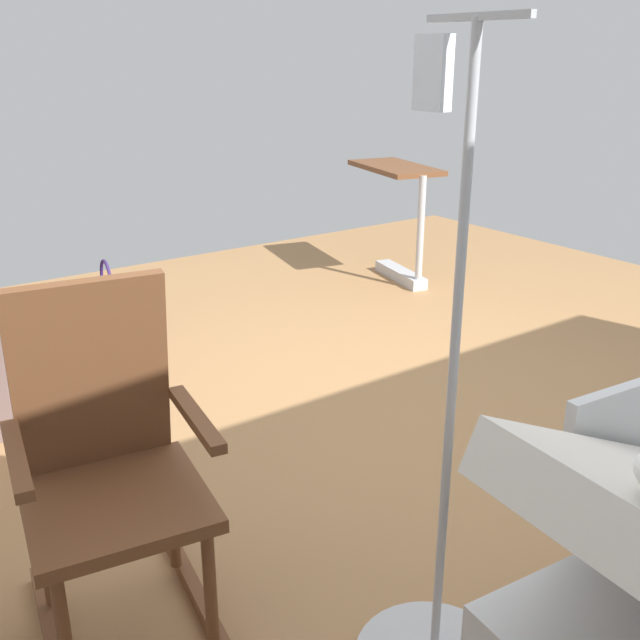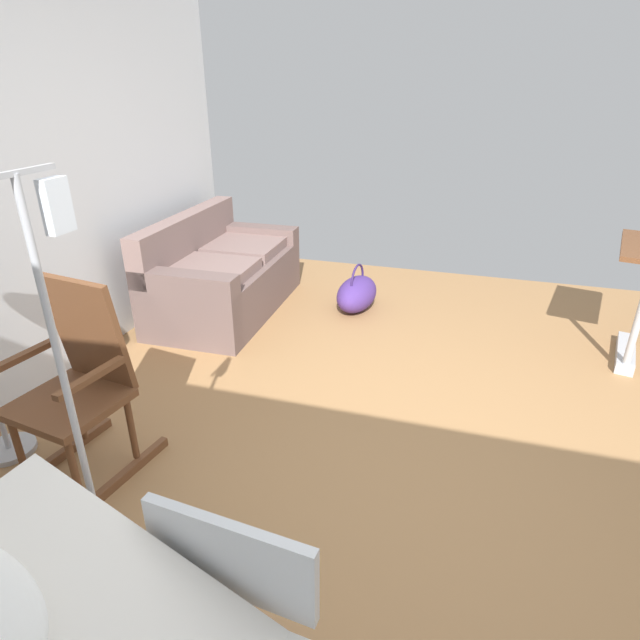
% 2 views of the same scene
% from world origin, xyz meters
% --- Properties ---
extents(ground_plane, '(6.43, 6.43, 0.00)m').
position_xyz_m(ground_plane, '(0.00, 0.00, 0.00)').
color(ground_plane, '#9E7247').
extents(rocking_chair, '(0.82, 0.58, 1.05)m').
position_xyz_m(rocking_chair, '(-0.50, 1.64, 0.50)').
color(rocking_chair, brown).
rests_on(rocking_chair, ground).
extents(overbed_table, '(0.88, 0.56, 0.84)m').
position_xyz_m(overbed_table, '(1.72, -1.39, 0.53)').
color(overbed_table, '#B2B5BA').
rests_on(overbed_table, ground).
extents(duffel_bag, '(0.60, 0.39, 0.43)m').
position_xyz_m(duffel_bag, '(1.97, 0.77, 0.15)').
color(duffel_bag, '#472D7A').
rests_on(duffel_bag, ground).
extents(iv_pole, '(0.44, 0.44, 1.69)m').
position_xyz_m(iv_pole, '(-1.16, 1.01, 0.25)').
color(iv_pole, '#B2B5BA').
rests_on(iv_pole, ground).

